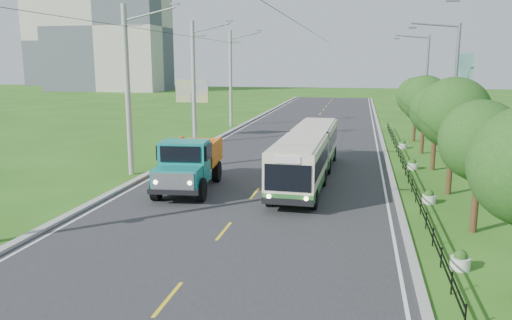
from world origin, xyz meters
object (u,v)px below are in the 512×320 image
(pole_mid, at_px, (194,82))
(tree_fourth, at_px, (437,113))
(tree_second, at_px, (481,145))
(tree_back, at_px, (416,99))
(tree_fifth, at_px, (425,102))
(planter_far, at_px, (403,145))
(pole_far, at_px, (231,78))
(planter_mid, at_px, (413,165))
(tree_third, at_px, (454,117))
(dump_truck, at_px, (189,161))
(streetlight_mid, at_px, (452,92))
(pole_near, at_px, (128,90))
(billboard_right, at_px, (462,82))
(planter_front, at_px, (460,261))
(streetlight_far, at_px, (424,83))
(planter_near, at_px, (429,197))
(bus, at_px, (308,152))
(billboard_left, at_px, (192,95))

(pole_mid, relative_size, tree_fourth, 1.85)
(tree_second, relative_size, tree_back, 0.96)
(tree_fifth, height_order, planter_far, tree_fifth)
(pole_far, xyz_separation_m, planter_mid, (16.86, -19.00, -4.81))
(tree_third, distance_m, dump_truck, 13.81)
(streetlight_mid, bearing_deg, tree_fifth, 97.29)
(pole_mid, bearing_deg, tree_fourth, -20.74)
(pole_near, distance_m, pole_mid, 12.00)
(pole_far, distance_m, tree_fourth, 26.20)
(streetlight_mid, distance_m, billboard_right, 6.24)
(tree_second, relative_size, planter_front, 7.91)
(tree_fourth, distance_m, billboard_right, 6.59)
(pole_far, relative_size, planter_mid, 14.93)
(pole_near, relative_size, streetlight_far, 1.10)
(tree_second, bearing_deg, streetlight_far, 88.26)
(pole_near, height_order, planter_mid, pole_near)
(pole_near, bearing_deg, streetlight_far, 45.14)
(tree_fifth, xyz_separation_m, streetlight_far, (0.79, 7.86, 1.05))
(tree_third, height_order, planter_near, tree_third)
(planter_near, bearing_deg, tree_fifth, 84.92)
(pole_far, height_order, tree_fifth, pole_far)
(billboard_right, bearing_deg, planter_mid, -121.66)
(pole_far, bearing_deg, tree_second, -59.58)
(tree_back, bearing_deg, bus, -114.58)
(streetlight_mid, xyz_separation_m, dump_truck, (-14.24, -7.82, -3.33))
(tree_fifth, relative_size, streetlight_mid, 0.64)
(streetlight_mid, bearing_deg, planter_front, -97.27)
(tree_third, xyz_separation_m, dump_truck, (-13.46, -1.97, -2.42))
(planter_mid, xyz_separation_m, billboard_right, (3.70, 6.00, 5.06))
(pole_near, bearing_deg, planter_far, 37.63)
(planter_front, xyz_separation_m, billboard_right, (3.70, 22.00, 5.06))
(streetlight_far, bearing_deg, billboard_left, -168.77)
(tree_second, relative_size, planter_far, 7.91)
(streetlight_far, bearing_deg, tree_back, -112.92)
(billboard_right, bearing_deg, bus, -134.08)
(tree_fifth, distance_m, dump_truck, 19.53)
(dump_truck, bearing_deg, tree_back, 50.14)
(tree_back, bearing_deg, planter_near, -93.57)
(planter_mid, bearing_deg, billboard_left, 151.08)
(billboard_left, xyz_separation_m, dump_truck, (5.90, -17.82, -2.30))
(planter_near, bearing_deg, tree_third, 59.59)
(planter_front, bearing_deg, dump_truck, 146.17)
(billboard_left, bearing_deg, planter_near, -44.84)
(tree_second, xyz_separation_m, billboard_right, (2.44, 17.86, 1.83))
(pole_far, relative_size, tree_back, 1.82)
(pole_mid, height_order, billboard_right, pole_mid)
(pole_far, height_order, tree_back, pole_far)
(pole_near, bearing_deg, pole_mid, 90.00)
(pole_mid, distance_m, streetlight_far, 20.16)
(streetlight_mid, relative_size, bus, 0.63)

